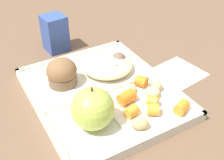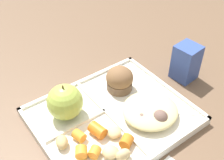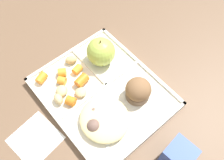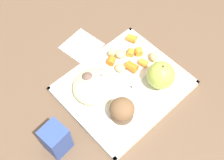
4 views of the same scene
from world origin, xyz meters
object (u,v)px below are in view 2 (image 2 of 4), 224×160
object	(u,v)px
bran_muffin	(120,80)
milk_carton	(186,62)
lunch_tray	(112,117)
green_apple	(65,102)
plastic_fork	(162,112)

from	to	relation	value
bran_muffin	milk_carton	size ratio (longest dim) A/B	0.68
lunch_tray	milk_carton	bearing A→B (deg)	2.27
lunch_tray	milk_carton	xyz separation A→B (m)	(0.25, 0.01, 0.04)
lunch_tray	green_apple	distance (m)	0.11
lunch_tray	plastic_fork	world-z (taller)	lunch_tray
green_apple	plastic_fork	xyz separation A→B (m)	(0.18, -0.12, -0.04)
bran_muffin	plastic_fork	bearing A→B (deg)	-77.25
plastic_fork	milk_carton	size ratio (longest dim) A/B	1.18
milk_carton	plastic_fork	bearing A→B (deg)	-160.00
milk_carton	green_apple	bearing A→B (deg)	165.25
green_apple	bran_muffin	xyz separation A→B (m)	(0.15, 0.00, -0.01)
green_apple	milk_carton	distance (m)	0.33
bran_muffin	milk_carton	xyz separation A→B (m)	(0.18, -0.05, 0.01)
bran_muffin	milk_carton	world-z (taller)	milk_carton
lunch_tray	green_apple	world-z (taller)	green_apple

